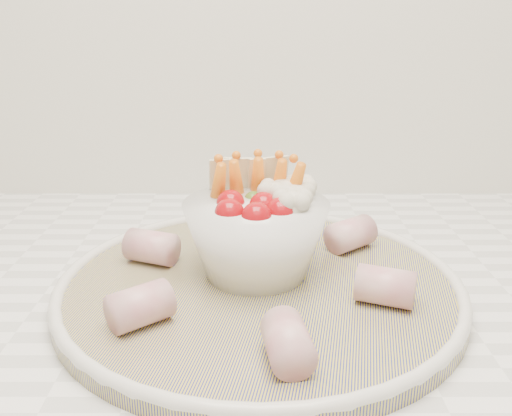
{
  "coord_description": "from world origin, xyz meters",
  "views": [
    {
      "loc": [
        -0.13,
        0.94,
        1.18
      ],
      "look_at": [
        -0.13,
        1.45,
        1.0
      ],
      "focal_mm": 40.0,
      "sensor_mm": 36.0,
      "label": 1
    }
  ],
  "objects": [
    {
      "name": "serving_platter",
      "position": [
        -0.13,
        1.43,
        0.93
      ],
      "size": [
        0.45,
        0.45,
        0.02
      ],
      "color": "navy",
      "rests_on": "kitchen_counter"
    },
    {
      "name": "veggie_bowl",
      "position": [
        -0.13,
        1.45,
        0.98
      ],
      "size": [
        0.14,
        0.14,
        0.11
      ],
      "color": "white",
      "rests_on": "serving_platter"
    },
    {
      "name": "cured_meat_rolls",
      "position": [
        -0.13,
        1.43,
        0.95
      ],
      "size": [
        0.28,
        0.32,
        0.03
      ],
      "color": "#BC5665",
      "rests_on": "serving_platter"
    }
  ]
}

